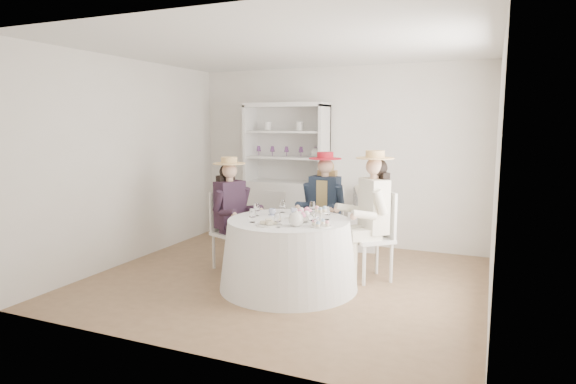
% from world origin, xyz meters
% --- Properties ---
extents(ground, '(4.50, 4.50, 0.00)m').
position_xyz_m(ground, '(0.00, 0.00, 0.00)').
color(ground, brown).
rests_on(ground, ground).
extents(ceiling, '(4.50, 4.50, 0.00)m').
position_xyz_m(ceiling, '(0.00, 0.00, 2.70)').
color(ceiling, white).
rests_on(ceiling, wall_back).
extents(wall_back, '(4.50, 0.00, 4.50)m').
position_xyz_m(wall_back, '(0.00, 2.00, 1.35)').
color(wall_back, silver).
rests_on(wall_back, ground).
extents(wall_front, '(4.50, 0.00, 4.50)m').
position_xyz_m(wall_front, '(0.00, -2.00, 1.35)').
color(wall_front, silver).
rests_on(wall_front, ground).
extents(wall_left, '(0.00, 4.50, 4.50)m').
position_xyz_m(wall_left, '(-2.25, 0.00, 1.35)').
color(wall_left, silver).
rests_on(wall_left, ground).
extents(wall_right, '(0.00, 4.50, 4.50)m').
position_xyz_m(wall_right, '(2.25, 0.00, 1.35)').
color(wall_right, silver).
rests_on(wall_right, ground).
extents(tea_table, '(1.57, 1.57, 0.79)m').
position_xyz_m(tea_table, '(0.14, -0.20, 0.39)').
color(tea_table, white).
rests_on(tea_table, ground).
extents(hutch, '(1.31, 0.55, 2.16)m').
position_xyz_m(hutch, '(-0.72, 1.77, 0.77)').
color(hutch, silver).
rests_on(hutch, ground).
extents(side_table, '(0.47, 0.47, 0.63)m').
position_xyz_m(side_table, '(0.50, 1.75, 0.31)').
color(side_table, silver).
rests_on(side_table, ground).
extents(hatbox, '(0.38, 0.38, 0.30)m').
position_xyz_m(hatbox, '(0.50, 1.75, 0.78)').
color(hatbox, black).
rests_on(hatbox, side_table).
extents(guest_left, '(0.60, 0.54, 1.44)m').
position_xyz_m(guest_left, '(-0.81, 0.16, 0.81)').
color(guest_left, silver).
rests_on(guest_left, ground).
extents(guest_mid, '(0.54, 0.56, 1.49)m').
position_xyz_m(guest_mid, '(0.21, 0.81, 0.84)').
color(guest_mid, silver).
rests_on(guest_mid, ground).
extents(guest_right, '(0.66, 0.65, 1.54)m').
position_xyz_m(guest_right, '(0.93, 0.42, 0.87)').
color(guest_right, silver).
rests_on(guest_right, ground).
extents(spare_chair, '(0.39, 0.39, 0.90)m').
position_xyz_m(spare_chair, '(-0.63, 1.20, 0.48)').
color(spare_chair, silver).
rests_on(spare_chair, ground).
extents(teacup_a, '(0.11, 0.11, 0.07)m').
position_xyz_m(teacup_a, '(-0.13, -0.05, 0.82)').
color(teacup_a, white).
rests_on(teacup_a, tea_table).
extents(teacup_b, '(0.09, 0.09, 0.07)m').
position_xyz_m(teacup_b, '(0.09, 0.07, 0.82)').
color(teacup_b, white).
rests_on(teacup_b, tea_table).
extents(teacup_c, '(0.11, 0.11, 0.07)m').
position_xyz_m(teacup_c, '(0.38, -0.03, 0.82)').
color(teacup_c, white).
rests_on(teacup_c, tea_table).
extents(flower_bowl, '(0.28, 0.28, 0.06)m').
position_xyz_m(flower_bowl, '(0.37, -0.23, 0.82)').
color(flower_bowl, white).
rests_on(flower_bowl, tea_table).
extents(flower_arrangement, '(0.18, 0.18, 0.07)m').
position_xyz_m(flower_arrangement, '(0.34, -0.23, 0.87)').
color(flower_arrangement, pink).
rests_on(flower_arrangement, tea_table).
extents(table_teapot, '(0.23, 0.16, 0.17)m').
position_xyz_m(table_teapot, '(0.35, -0.50, 0.86)').
color(table_teapot, white).
rests_on(table_teapot, tea_table).
extents(sandwich_plate, '(0.28, 0.28, 0.06)m').
position_xyz_m(sandwich_plate, '(0.07, -0.57, 0.80)').
color(sandwich_plate, white).
rests_on(sandwich_plate, tea_table).
extents(cupcake_stand, '(0.22, 0.22, 0.21)m').
position_xyz_m(cupcake_stand, '(0.59, -0.42, 0.86)').
color(cupcake_stand, white).
rests_on(cupcake_stand, tea_table).
extents(stemware_set, '(0.90, 0.91, 0.15)m').
position_xyz_m(stemware_set, '(0.14, -0.20, 0.86)').
color(stemware_set, white).
rests_on(stemware_set, tea_table).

